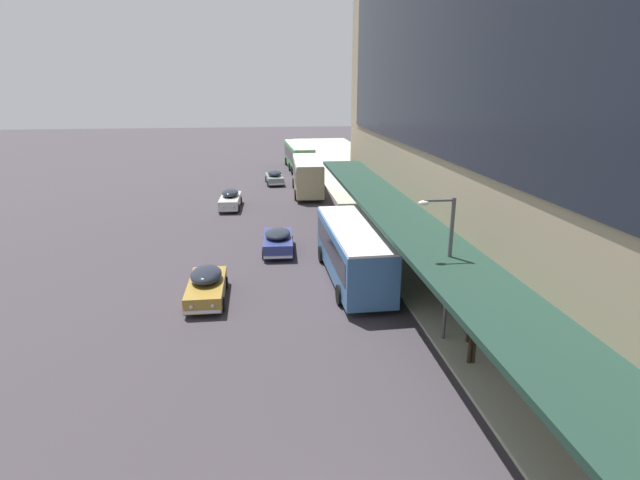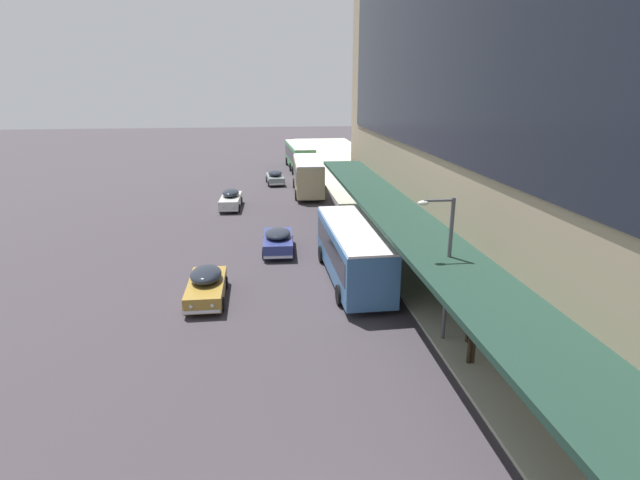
{
  "view_description": "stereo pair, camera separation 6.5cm",
  "coord_description": "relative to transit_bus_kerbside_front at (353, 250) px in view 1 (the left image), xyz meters",
  "views": [
    {
      "loc": [
        -0.96,
        -7.79,
        10.36
      ],
      "look_at": [
        2.41,
        19.07,
        1.85
      ],
      "focal_mm": 28.0,
      "sensor_mm": 36.0,
      "label": 1
    },
    {
      "loc": [
        -0.89,
        -7.8,
        10.36
      ],
      "look_at": [
        2.41,
        19.07,
        1.85
      ],
      "focal_mm": 28.0,
      "sensor_mm": 36.0,
      "label": 2
    }
  ],
  "objects": [
    {
      "name": "sedan_lead_near",
      "position": [
        -3.18,
        28.26,
        -1.04
      ],
      "size": [
        1.97,
        4.37,
        1.49
      ],
      "color": "gray",
      "rests_on": "ground"
    },
    {
      "name": "street_lamp",
      "position": [
        2.34,
        -7.15,
        1.93
      ],
      "size": [
        1.5,
        0.28,
        6.03
      ],
      "color": "#4C4C51",
      "rests_on": "sidewalk_kerb"
    },
    {
      "name": "sedan_oncoming_rear",
      "position": [
        -7.68,
        -1.54,
        -1.0
      ],
      "size": [
        1.9,
        4.57,
        1.59
      ],
      "color": "olive",
      "rests_on": "ground"
    },
    {
      "name": "transit_bus_kerbside_rear",
      "position": [
        -0.14,
        22.94,
        0.14
      ],
      "size": [
        3.02,
        9.18,
        3.36
      ],
      "color": "tan",
      "rests_on": "ground"
    },
    {
      "name": "sedan_trailing_mid",
      "position": [
        -7.39,
        17.83,
        -0.98
      ],
      "size": [
        1.91,
        4.83,
        1.62
      ],
      "color": "beige",
      "rests_on": "ground"
    },
    {
      "name": "transit_bus_kerbside_far",
      "position": [
        0.24,
        37.42,
        0.04
      ],
      "size": [
        3.07,
        11.5,
        3.17
      ],
      "color": "#479452",
      "rests_on": "ground"
    },
    {
      "name": "pedestrian_at_kerb",
      "position": [
        2.91,
        -9.12,
        -0.6
      ],
      "size": [
        0.62,
        0.33,
        1.86
      ],
      "color": "#30261A",
      "rests_on": "sidewalk_kerb"
    },
    {
      "name": "transit_bus_kerbside_front",
      "position": [
        0.0,
        0.0,
        0.0
      ],
      "size": [
        2.88,
        9.6,
        3.09
      ],
      "color": "teal",
      "rests_on": "ground"
    },
    {
      "name": "sedan_second_near",
      "position": [
        -3.82,
        5.42,
        -1.02
      ],
      "size": [
        2.11,
        4.49,
        1.52
      ],
      "color": "navy",
      "rests_on": "ground"
    }
  ]
}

